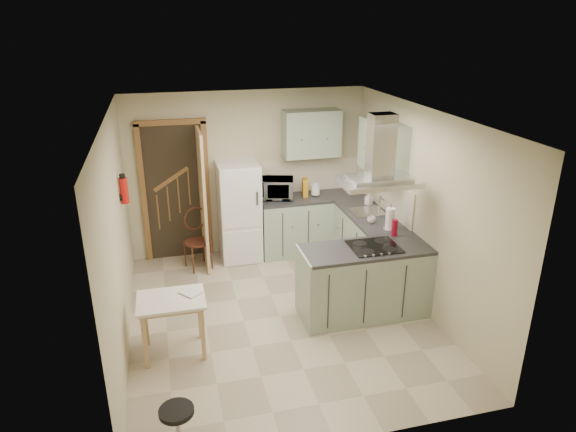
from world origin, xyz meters
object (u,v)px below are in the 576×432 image
object	(u,v)px
fridge	(239,212)
microwave	(275,188)
drop_leaf_table	(173,326)
peninsula	(364,281)
stool	(178,428)
bentwood_chair	(197,242)
extractor_hood	(379,182)

from	to	relation	value
fridge	microwave	bearing A→B (deg)	6.13
drop_leaf_table	microwave	size ratio (longest dim) A/B	1.30
peninsula	stool	world-z (taller)	peninsula
drop_leaf_table	microwave	world-z (taller)	microwave
peninsula	microwave	distance (m)	2.23
bentwood_chair	microwave	size ratio (longest dim) A/B	1.49
fridge	extractor_hood	size ratio (longest dim) A/B	1.67
drop_leaf_table	stool	world-z (taller)	drop_leaf_table
fridge	peninsula	world-z (taller)	fridge
peninsula	extractor_hood	xyz separation A→B (m)	(0.10, 0.00, 1.27)
peninsula	drop_leaf_table	size ratio (longest dim) A/B	2.16
extractor_hood	bentwood_chair	size ratio (longest dim) A/B	1.09
microwave	drop_leaf_table	bearing A→B (deg)	-110.78
stool	extractor_hood	bearing A→B (deg)	33.42
extractor_hood	bentwood_chair	distance (m)	2.97
peninsula	drop_leaf_table	bearing A→B (deg)	-174.11
extractor_hood	stool	size ratio (longest dim) A/B	2.24
microwave	stool	bearing A→B (deg)	-99.52
fridge	drop_leaf_table	size ratio (longest dim) A/B	2.09
fridge	bentwood_chair	world-z (taller)	fridge
fridge	peninsula	bearing A→B (deg)	-58.26
peninsula	stool	xyz separation A→B (m)	(-2.35, -1.62, -0.25)
extractor_hood	stool	bearing A→B (deg)	-146.58
extractor_hood	bentwood_chair	xyz separation A→B (m)	(-1.99, 1.78, -1.31)
drop_leaf_table	microwave	bearing A→B (deg)	54.43
stool	fridge	bearing A→B (deg)	72.59
peninsula	fridge	bearing A→B (deg)	121.74
extractor_hood	fridge	bearing A→B (deg)	123.79
microwave	peninsula	bearing A→B (deg)	-56.79
drop_leaf_table	peninsula	bearing A→B (deg)	6.44
bentwood_chair	stool	xyz separation A→B (m)	(-0.47, -3.40, -0.21)
bentwood_chair	stool	size ratio (longest dim) A/B	2.05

